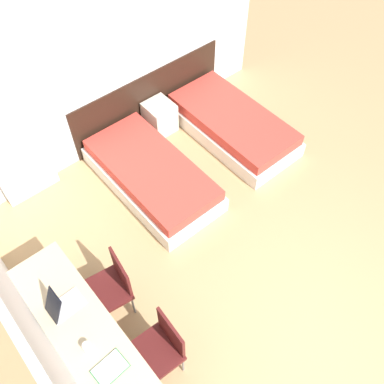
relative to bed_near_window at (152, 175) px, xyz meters
name	(u,v)px	position (x,y,z in m)	size (l,w,h in m)	color
ground_plane	(326,350)	(0.06, -3.01, -0.19)	(20.00, 20.00, 0.00)	tan
wall_back	(97,65)	(0.06, 1.07, 1.16)	(5.37, 0.05, 2.70)	white
wall_left	(6,284)	(-2.15, -0.98, 1.16)	(0.05, 5.06, 2.70)	white
headboard_panel	(149,99)	(0.75, 1.03, 0.24)	(2.60, 0.03, 0.87)	black
bed_near_window	(152,175)	(0.00, 0.00, 0.00)	(0.99, 2.00, 0.40)	silver
bed_near_door	(232,125)	(1.51, 0.00, 0.00)	(0.99, 2.00, 0.40)	silver
nightstand	(160,117)	(0.75, 0.80, 0.04)	(0.39, 0.41, 0.48)	beige
radiator	(30,180)	(-1.31, 0.95, 0.03)	(0.72, 0.12, 0.45)	silver
desk	(90,342)	(-1.85, -1.55, 0.41)	(0.56, 2.14, 0.77)	#C6B28E
chair_near_laptop	(111,286)	(-1.37, -1.13, 0.28)	(0.52, 0.52, 0.85)	#511919
chair_near_notebook	(159,348)	(-1.37, -1.98, 0.28)	(0.49, 0.49, 0.85)	#511919
laptop	(62,305)	(-1.88, -1.18, 0.64)	(0.34, 0.22, 0.32)	silver
open_notebook	(110,368)	(-1.85, -1.93, 0.58)	(0.31, 0.23, 0.02)	#236B3D
mug	(87,347)	(-1.90, -1.66, 0.62)	(0.08, 0.08, 0.09)	white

